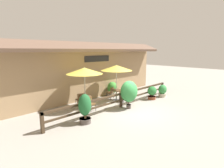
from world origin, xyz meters
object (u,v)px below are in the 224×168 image
(patio_umbrella_middle, at_px, (116,68))
(potted_plant_small_flowering, at_px, (112,88))
(dining_table_near, at_px, (85,99))
(chair_near_streetside, at_px, (91,103))
(potted_plant_corner_fern, at_px, (85,108))
(patio_umbrella_near, at_px, (84,71))
(chair_middle_streetside, at_px, (123,95))
(chair_middle_wallside, at_px, (111,92))
(potted_plant_entrance_palm, at_px, (162,91))
(potted_plant_broad_leaf, at_px, (152,92))
(potted_plant_tall_tropical, at_px, (129,92))
(chair_near_wallside, at_px, (80,99))
(dining_table_middle, at_px, (116,92))

(patio_umbrella_middle, height_order, potted_plant_small_flowering, patio_umbrella_middle)
(dining_table_near, xyz_separation_m, patio_umbrella_middle, (2.72, -0.10, 1.77))
(chair_near_streetside, xyz_separation_m, potted_plant_corner_fern, (-1.35, -1.31, 0.33))
(patio_umbrella_near, relative_size, chair_middle_streetside, 3.05)
(chair_middle_wallside, relative_size, potted_plant_small_flowering, 0.75)
(patio_umbrella_near, relative_size, patio_umbrella_middle, 1.00)
(dining_table_near, distance_m, potted_plant_entrance_palm, 6.30)
(chair_middle_streetside, bearing_deg, potted_plant_small_flowering, 71.20)
(chair_middle_streetside, height_order, chair_middle_wallside, same)
(patio_umbrella_near, xyz_separation_m, potted_plant_broad_leaf, (4.73, -1.85, -1.85))
(dining_table_near, xyz_separation_m, potted_plant_small_flowering, (3.41, 1.01, -0.02))
(potted_plant_entrance_palm, bearing_deg, potted_plant_tall_tropical, 179.55)
(chair_near_wallside, bearing_deg, patio_umbrella_middle, 179.98)
(chair_near_wallside, distance_m, potted_plant_corner_fern, 2.92)
(dining_table_near, distance_m, chair_middle_streetside, 2.81)
(chair_middle_wallside, relative_size, potted_plant_broad_leaf, 0.87)
(chair_near_streetside, relative_size, potted_plant_entrance_palm, 0.89)
(potted_plant_broad_leaf, height_order, potted_plant_small_flowering, potted_plant_small_flowering)
(patio_umbrella_middle, xyz_separation_m, chair_middle_streetside, (-0.00, -0.63, -1.90))
(chair_near_streetside, height_order, chair_middle_streetside, same)
(patio_umbrella_near, xyz_separation_m, dining_table_middle, (2.72, -0.10, -1.77))
(chair_near_wallside, xyz_separation_m, potted_plant_small_flowering, (3.42, 0.39, 0.11))
(chair_middle_streetside, bearing_deg, potted_plant_corner_fern, -160.92)
(potted_plant_small_flowering, bearing_deg, patio_umbrella_near, -163.52)
(chair_near_wallside, relative_size, potted_plant_tall_tropical, 0.48)
(patio_umbrella_middle, height_order, potted_plant_tall_tropical, patio_umbrella_middle)
(dining_table_near, height_order, potted_plant_corner_fern, potted_plant_corner_fern)
(chair_near_wallside, height_order, chair_middle_streetside, same)
(potted_plant_corner_fern, bearing_deg, dining_table_near, 53.65)
(dining_table_near, xyz_separation_m, potted_plant_tall_tropical, (1.89, -2.00, 0.48))
(chair_middle_streetside, height_order, potted_plant_small_flowering, potted_plant_small_flowering)
(potted_plant_corner_fern, distance_m, potted_plant_small_flowering, 5.65)
(patio_umbrella_near, bearing_deg, chair_middle_streetside, -15.10)
(dining_table_middle, xyz_separation_m, potted_plant_tall_tropical, (-0.83, -1.89, 0.48))
(potted_plant_corner_fern, relative_size, potted_plant_small_flowering, 1.34)
(patio_umbrella_middle, xyz_separation_m, potted_plant_small_flowering, (0.69, 1.11, -1.79))
(potted_plant_tall_tropical, bearing_deg, patio_umbrella_near, 133.44)
(patio_umbrella_near, height_order, potted_plant_small_flowering, patio_umbrella_near)
(potted_plant_small_flowering, bearing_deg, potted_plant_broad_leaf, -65.19)
(dining_table_middle, xyz_separation_m, chair_middle_wallside, (0.04, 0.63, -0.13))
(patio_umbrella_middle, bearing_deg, potted_plant_small_flowering, 58.14)
(chair_near_streetside, height_order, chair_near_wallside, same)
(chair_near_wallside, distance_m, chair_middle_wallside, 2.76)
(patio_umbrella_middle, bearing_deg, dining_table_near, 177.80)
(chair_middle_streetside, xyz_separation_m, potted_plant_corner_fern, (-4.13, -1.19, 0.33))
(chair_middle_wallside, bearing_deg, chair_near_wallside, -10.95)
(chair_near_streetside, relative_size, patio_umbrella_middle, 0.33)
(chair_middle_wallside, bearing_deg, chair_middle_streetside, 79.03)
(dining_table_middle, relative_size, potted_plant_tall_tropical, 0.47)
(chair_middle_streetside, relative_size, potted_plant_corner_fern, 0.56)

